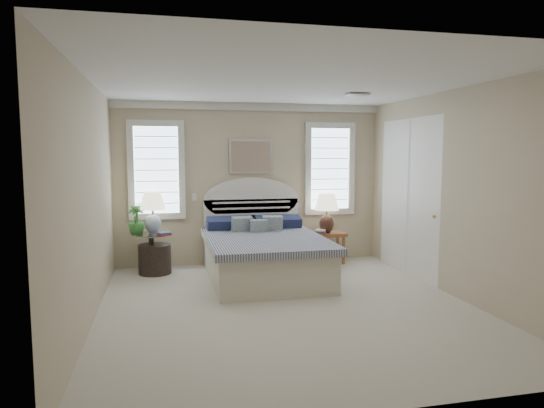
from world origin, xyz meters
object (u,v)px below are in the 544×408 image
at_px(nightstand_right, 330,241).
at_px(bed, 263,252).
at_px(lamp_right, 327,209).
at_px(lamp_left, 153,208).
at_px(side_table_left, 152,249).
at_px(floor_pot, 155,259).

bearing_deg(nightstand_right, bed, -151.97).
bearing_deg(bed, lamp_right, 28.70).
bearing_deg(lamp_left, nightstand_right, 0.89).
bearing_deg(lamp_right, lamp_left, -179.39).
distance_m(side_table_left, lamp_right, 2.94).
bearing_deg(bed, side_table_left, 160.26).
xyz_separation_m(bed, nightstand_right, (1.30, 0.69, 0.00)).
relative_size(floor_pot, lamp_right, 0.75).
distance_m(nightstand_right, lamp_left, 2.99).
xyz_separation_m(nightstand_right, floor_pot, (-2.90, -0.09, -0.16)).
xyz_separation_m(side_table_left, lamp_right, (2.89, 0.09, 0.55)).
bearing_deg(nightstand_right, lamp_left, -179.11).
distance_m(bed, lamp_left, 1.86).
bearing_deg(floor_pot, nightstand_right, 1.86).
distance_m(nightstand_right, lamp_right, 0.56).
distance_m(bed, side_table_left, 1.75).
relative_size(bed, side_table_left, 3.61).
bearing_deg(side_table_left, lamp_right, 1.69).
distance_m(bed, floor_pot, 1.72).
relative_size(side_table_left, nightstand_right, 1.19).
distance_m(side_table_left, lamp_left, 0.65).
distance_m(side_table_left, floor_pot, 0.16).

